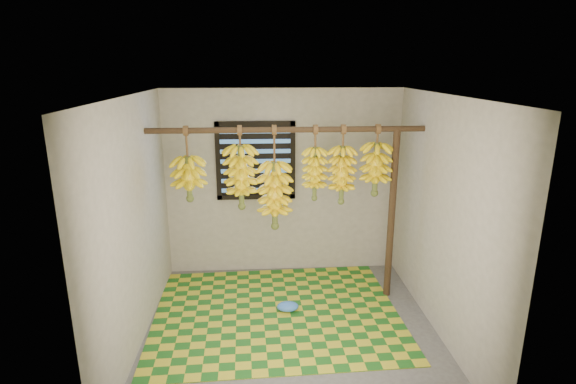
{
  "coord_description": "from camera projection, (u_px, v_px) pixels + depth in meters",
  "views": [
    {
      "loc": [
        -0.3,
        -4.09,
        2.67
      ],
      "look_at": [
        0.0,
        0.55,
        1.35
      ],
      "focal_mm": 28.0,
      "sensor_mm": 36.0,
      "label": 1
    }
  ],
  "objects": [
    {
      "name": "wall_right",
      "position": [
        443.0,
        219.0,
        4.43
      ],
      "size": [
        0.01,
        3.0,
        2.4
      ],
      "primitive_type": "cube",
      "color": "gray",
      "rests_on": "floor"
    },
    {
      "name": "window",
      "position": [
        256.0,
        161.0,
        5.66
      ],
      "size": [
        1.0,
        0.04,
        1.0
      ],
      "color": "black",
      "rests_on": "wall_back"
    },
    {
      "name": "hanging_pole",
      "position": [
        287.0,
        130.0,
        4.8
      ],
      "size": [
        3.0,
        0.06,
        0.06
      ],
      "primitive_type": "cylinder",
      "rotation": [
        0.0,
        1.57,
        0.0
      ],
      "color": "#3C2B19",
      "rests_on": "wall_left"
    },
    {
      "name": "ceiling",
      "position": [
        292.0,
        95.0,
        4.01
      ],
      "size": [
        3.0,
        3.0,
        0.01
      ],
      "primitive_type": "cube",
      "color": "silver",
      "rests_on": "wall_back"
    },
    {
      "name": "support_post",
      "position": [
        391.0,
        216.0,
        5.14
      ],
      "size": [
        0.08,
        0.08,
        2.0
      ],
      "primitive_type": "cylinder",
      "color": "#3C2B19",
      "rests_on": "floor"
    },
    {
      "name": "banana_bunch_e",
      "position": [
        342.0,
        175.0,
        4.97
      ],
      "size": [
        0.3,
        0.3,
        0.88
      ],
      "color": "brown",
      "rests_on": "hanging_pole"
    },
    {
      "name": "banana_bunch_b",
      "position": [
        241.0,
        177.0,
        4.91
      ],
      "size": [
        0.34,
        0.34,
        0.92
      ],
      "color": "brown",
      "rests_on": "hanging_pole"
    },
    {
      "name": "plastic_bag",
      "position": [
        288.0,
        306.0,
        5.03
      ],
      "size": [
        0.25,
        0.18,
        0.1
      ],
      "primitive_type": "ellipsoid",
      "rotation": [
        0.0,
        0.0,
        -0.01
      ],
      "color": "#3975D7",
      "rests_on": "woven_mat"
    },
    {
      "name": "banana_bunch_f",
      "position": [
        376.0,
        169.0,
        4.98
      ],
      "size": [
        0.33,
        0.33,
        0.79
      ],
      "color": "brown",
      "rests_on": "hanging_pole"
    },
    {
      "name": "banana_bunch_d",
      "position": [
        315.0,
        174.0,
        4.95
      ],
      "size": [
        0.27,
        0.27,
        0.84
      ],
      "color": "brown",
      "rests_on": "hanging_pole"
    },
    {
      "name": "floor",
      "position": [
        291.0,
        331.0,
        4.67
      ],
      "size": [
        3.0,
        3.0,
        0.01
      ],
      "primitive_type": "cube",
      "color": "#4C4C4C",
      "rests_on": "ground"
    },
    {
      "name": "woven_mat",
      "position": [
        277.0,
        313.0,
        5.01
      ],
      "size": [
        2.75,
        2.24,
        0.01
      ],
      "primitive_type": "cube",
      "rotation": [
        0.0,
        0.0,
        0.03
      ],
      "color": "#1C5B1B",
      "rests_on": "floor"
    },
    {
      "name": "wall_back",
      "position": [
        283.0,
        183.0,
        5.79
      ],
      "size": [
        3.0,
        0.01,
        2.4
      ],
      "primitive_type": "cube",
      "color": "gray",
      "rests_on": "floor"
    },
    {
      "name": "banana_bunch_a",
      "position": [
        189.0,
        179.0,
        4.87
      ],
      "size": [
        0.35,
        0.35,
        0.82
      ],
      "color": "brown",
      "rests_on": "hanging_pole"
    },
    {
      "name": "banana_bunch_c",
      "position": [
        275.0,
        195.0,
        4.99
      ],
      "size": [
        0.37,
        0.37,
        1.16
      ],
      "color": "brown",
      "rests_on": "hanging_pole"
    },
    {
      "name": "wall_left",
      "position": [
        133.0,
        226.0,
        4.25
      ],
      "size": [
        0.01,
        3.0,
        2.4
      ],
      "primitive_type": "cube",
      "color": "gray",
      "rests_on": "floor"
    }
  ]
}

